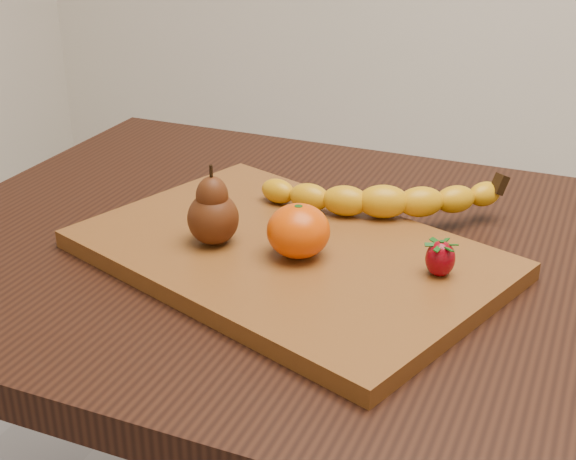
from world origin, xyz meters
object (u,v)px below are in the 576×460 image
at_px(cutting_board, 288,255).
at_px(pear, 213,205).
at_px(mandarin, 298,231).
at_px(table, 334,325).

distance_m(cutting_board, pear, 0.10).
xyz_separation_m(cutting_board, mandarin, (0.02, -0.02, 0.04)).
height_order(pear, mandarin, pear).
relative_size(cutting_board, pear, 5.05).
distance_m(pear, mandarin, 0.10).
bearing_deg(table, pear, -151.18).
height_order(table, mandarin, mandarin).
relative_size(table, mandarin, 14.68).
bearing_deg(cutting_board, mandarin, -20.40).
height_order(cutting_board, pear, pear).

